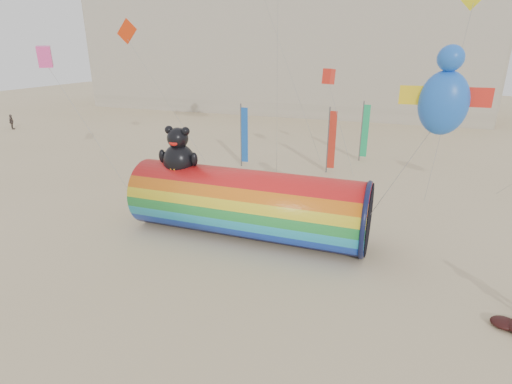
% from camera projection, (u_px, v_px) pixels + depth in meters
% --- Properties ---
extents(ground, '(160.00, 160.00, 0.00)m').
position_uv_depth(ground, '(237.00, 245.00, 20.31)').
color(ground, '#CCB58C').
rests_on(ground, ground).
extents(hotel_building, '(60.40, 15.40, 20.60)m').
position_uv_depth(hotel_building, '(278.00, 41.00, 61.22)').
color(hotel_building, '#B7AD99').
rests_on(hotel_building, ground).
extents(windsock_assembly, '(12.33, 3.75, 5.68)m').
position_uv_depth(windsock_assembly, '(247.00, 202.00, 20.73)').
color(windsock_assembly, red).
rests_on(windsock_assembly, ground).
extents(festival_banners, '(9.79, 5.24, 5.20)m').
position_uv_depth(festival_banners, '(313.00, 135.00, 32.74)').
color(festival_banners, '#59595E').
rests_on(festival_banners, ground).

